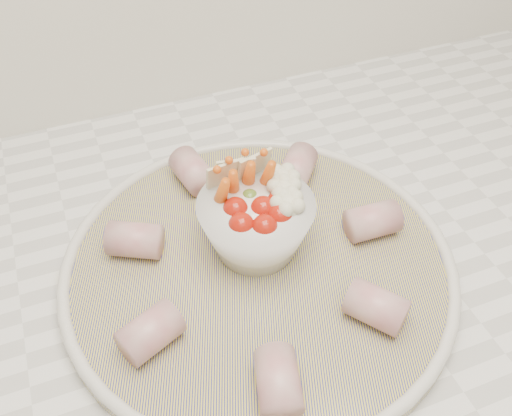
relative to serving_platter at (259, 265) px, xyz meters
name	(u,v)px	position (x,y,z in m)	size (l,w,h in m)	color
serving_platter	(259,265)	(0.00, 0.00, 0.00)	(0.49, 0.49, 0.02)	navy
veggie_bowl	(257,220)	(0.01, 0.02, 0.04)	(0.11, 0.11, 0.09)	white
cured_meat_rolls	(257,251)	(0.00, 0.00, 0.02)	(0.30, 0.33, 0.04)	#A64C56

